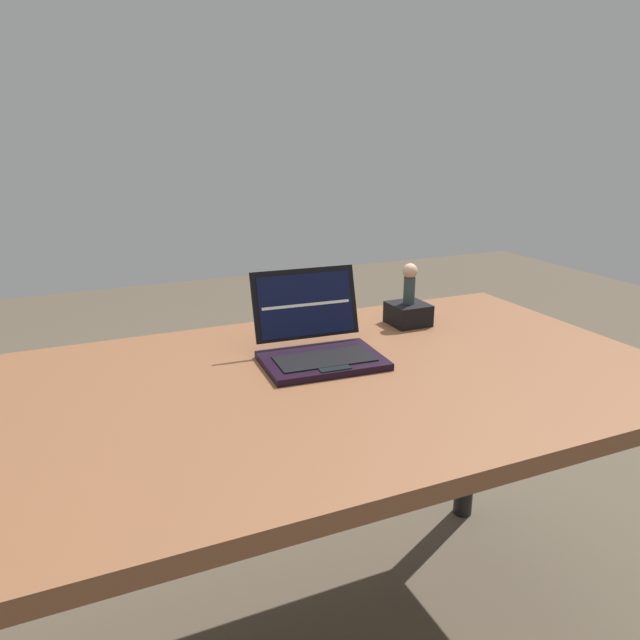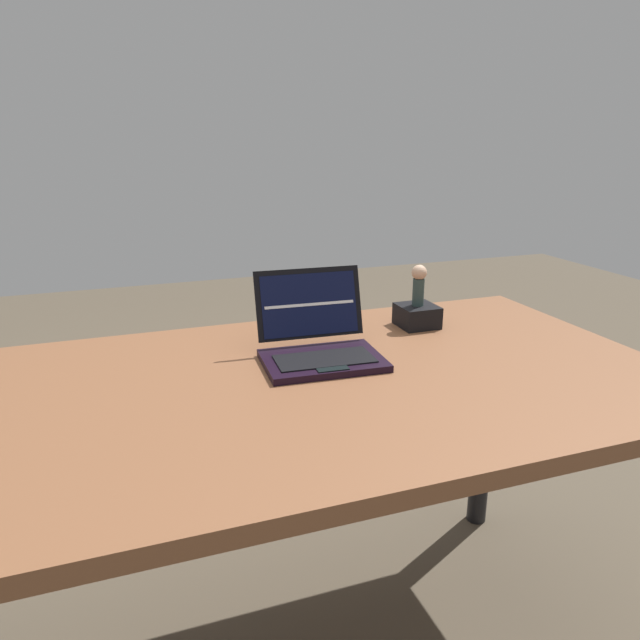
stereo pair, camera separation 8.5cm
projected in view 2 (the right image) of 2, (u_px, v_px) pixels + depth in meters
The scene contains 4 objects.
desk at pixel (289, 422), 1.21m from camera, with size 1.60×0.83×0.74m.
laptop_front at pixel (319, 343), 1.29m from camera, with size 0.26×0.24×0.18m.
figurine_stand at pixel (417, 316), 1.52m from camera, with size 0.09×0.09×0.06m, color black.
figurine at pixel (419, 283), 1.49m from camera, with size 0.04×0.04×0.10m.
Camera 2 is at (-0.31, -1.05, 1.21)m, focal length 33.44 mm.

